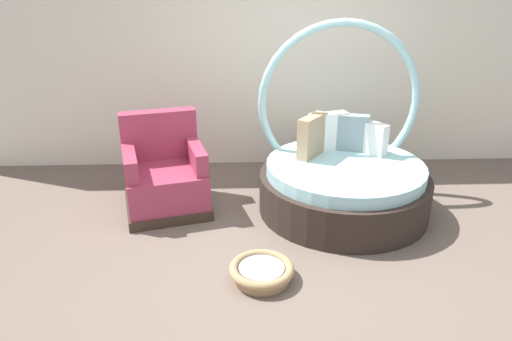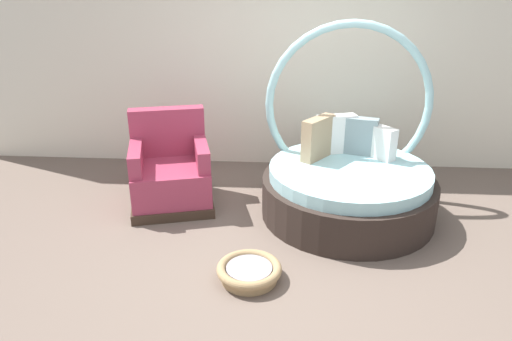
% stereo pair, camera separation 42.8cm
% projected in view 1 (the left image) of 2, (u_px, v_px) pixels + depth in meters
% --- Properties ---
extents(ground_plane, '(8.00, 8.00, 0.02)m').
position_uv_depth(ground_plane, '(291.00, 262.00, 3.93)').
color(ground_plane, '#66564C').
extents(back_wall, '(8.00, 0.12, 3.03)m').
position_uv_depth(back_wall, '(274.00, 38.00, 5.41)').
color(back_wall, silver).
rests_on(back_wall, ground_plane).
extents(round_daybed, '(1.67, 1.67, 1.82)m').
position_uv_depth(round_daybed, '(343.00, 174.00, 4.69)').
color(round_daybed, '#2D231E').
rests_on(round_daybed, ground_plane).
extents(red_armchair, '(0.97, 0.97, 0.94)m').
position_uv_depth(red_armchair, '(165.00, 177.00, 4.70)').
color(red_armchair, '#38281E').
rests_on(red_armchair, ground_plane).
extents(pet_basket, '(0.51, 0.51, 0.13)m').
position_uv_depth(pet_basket, '(262.00, 271.00, 3.66)').
color(pet_basket, '#9E7F56').
rests_on(pet_basket, ground_plane).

